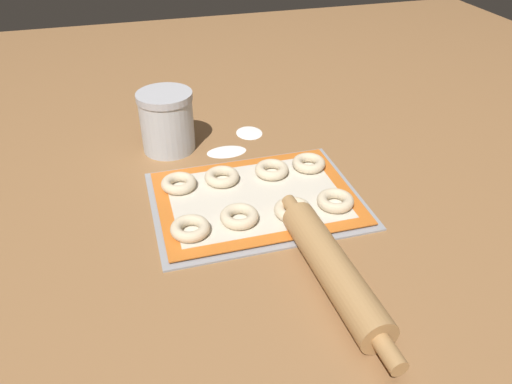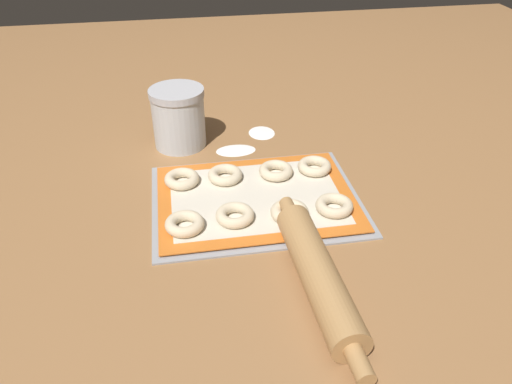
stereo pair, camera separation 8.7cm
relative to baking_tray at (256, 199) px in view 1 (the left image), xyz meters
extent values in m
plane|color=olive|center=(-0.01, -0.02, 0.00)|extent=(2.80, 2.80, 0.00)
cube|color=#93969B|center=(0.00, 0.00, 0.00)|extent=(0.41, 0.32, 0.01)
cube|color=orange|center=(0.00, 0.00, 0.01)|extent=(0.39, 0.29, 0.00)
cube|color=beige|center=(0.00, 0.00, 0.01)|extent=(0.33, 0.24, 0.00)
torus|color=beige|center=(-0.15, -0.08, 0.02)|extent=(0.07, 0.07, 0.02)
torus|color=beige|center=(-0.05, -0.07, 0.02)|extent=(0.07, 0.07, 0.02)
torus|color=beige|center=(0.05, -0.08, 0.02)|extent=(0.07, 0.07, 0.02)
torus|color=beige|center=(0.14, -0.07, 0.02)|extent=(0.07, 0.07, 0.02)
torus|color=beige|center=(-0.14, 0.07, 0.02)|extent=(0.07, 0.07, 0.02)
torus|color=beige|center=(-0.05, 0.07, 0.02)|extent=(0.07, 0.07, 0.02)
torus|color=beige|center=(0.06, 0.07, 0.02)|extent=(0.07, 0.07, 0.02)
torus|color=beige|center=(0.14, 0.08, 0.02)|extent=(0.07, 0.07, 0.02)
cylinder|color=silver|center=(-0.14, 0.26, 0.06)|extent=(0.12, 0.12, 0.12)
cylinder|color=#B2B2B7|center=(-0.14, 0.26, 0.13)|extent=(0.13, 0.13, 0.02)
cylinder|color=#AD7F4C|center=(0.06, -0.25, 0.03)|extent=(0.07, 0.30, 0.06)
cylinder|color=#AD7F4C|center=(0.05, -0.08, 0.03)|extent=(0.03, 0.05, 0.03)
cylinder|color=#AD7F4C|center=(0.06, -0.43, 0.03)|extent=(0.03, 0.05, 0.03)
ellipsoid|color=white|center=(0.06, 0.29, 0.00)|extent=(0.06, 0.07, 0.00)
ellipsoid|color=white|center=(-0.01, 0.21, 0.00)|extent=(0.09, 0.06, 0.00)
camera|label=1|loc=(-0.22, -0.79, 0.57)|focal=35.00mm
camera|label=2|loc=(-0.14, -0.81, 0.57)|focal=35.00mm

